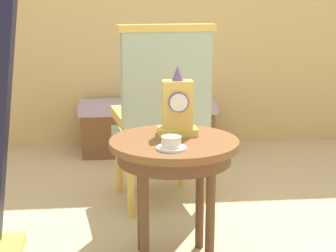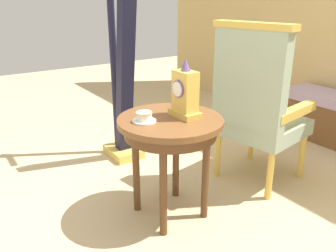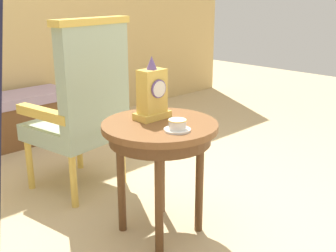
% 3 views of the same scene
% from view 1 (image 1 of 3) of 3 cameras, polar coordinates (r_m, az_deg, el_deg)
% --- Properties ---
extents(side_table, '(0.61, 0.61, 0.63)m').
position_cam_1_polar(side_table, '(2.42, 0.68, -3.45)').
color(side_table, brown).
rests_on(side_table, ground).
extents(teacup_left, '(0.13, 0.13, 0.06)m').
position_cam_1_polar(teacup_left, '(2.24, 0.36, -1.93)').
color(teacup_left, white).
rests_on(teacup_left, side_table).
extents(mantel_clock, '(0.19, 0.11, 0.34)m').
position_cam_1_polar(mantel_clock, '(2.45, 1.06, 2.05)').
color(mantel_clock, gold).
rests_on(mantel_clock, side_table).
extents(armchair, '(0.62, 0.61, 1.14)m').
position_cam_1_polar(armchair, '(3.10, -0.69, 1.22)').
color(armchair, '#9EB299').
rests_on(armchair, ground).
extents(window_bench, '(1.14, 0.40, 0.44)m').
position_cam_1_polar(window_bench, '(4.36, -2.29, -0.10)').
color(window_bench, '#B299B7').
rests_on(window_bench, ground).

